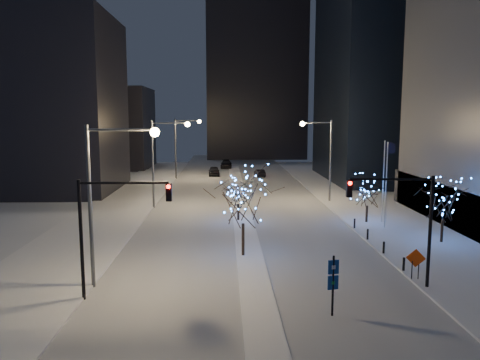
{
  "coord_description": "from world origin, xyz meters",
  "views": [
    {
      "loc": [
        -1.86,
        -26.04,
        10.54
      ],
      "look_at": [
        -0.53,
        13.98,
        5.0
      ],
      "focal_mm": 35.0,
      "sensor_mm": 36.0,
      "label": 1
    }
  ],
  "objects_px": {
    "traffic_signal_east": "(405,213)",
    "car_mid": "(260,173)",
    "wayfinding_sign": "(333,279)",
    "holiday_tree_plaza_near": "(444,201)",
    "car_far": "(226,164)",
    "traffic_signal_west": "(108,219)",
    "street_lamp_w_near": "(107,183)",
    "holiday_tree_median_far": "(238,192)",
    "street_lamp_w_far": "(182,140)",
    "car_near": "(214,171)",
    "street_lamp_w_mid": "(162,151)",
    "holiday_tree_median_near": "(243,198)",
    "street_lamp_east": "(323,150)",
    "construction_sign": "(416,261)",
    "holiday_tree_plaza_far": "(368,192)"
  },
  "relations": [
    {
      "from": "car_far",
      "to": "holiday_tree_median_far",
      "type": "distance_m",
      "value": 48.08
    },
    {
      "from": "street_lamp_w_far",
      "to": "car_far",
      "type": "height_order",
      "value": "street_lamp_w_far"
    },
    {
      "from": "traffic_signal_east",
      "to": "holiday_tree_median_far",
      "type": "distance_m",
      "value": 21.17
    },
    {
      "from": "holiday_tree_plaza_near",
      "to": "wayfinding_sign",
      "type": "distance_m",
      "value": 18.49
    },
    {
      "from": "street_lamp_w_mid",
      "to": "holiday_tree_median_far",
      "type": "relative_size",
      "value": 2.33
    },
    {
      "from": "street_lamp_w_mid",
      "to": "construction_sign",
      "type": "relative_size",
      "value": 5.03
    },
    {
      "from": "traffic_signal_west",
      "to": "street_lamp_east",
      "type": "bearing_deg",
      "value": 58.31
    },
    {
      "from": "traffic_signal_east",
      "to": "car_near",
      "type": "height_order",
      "value": "traffic_signal_east"
    },
    {
      "from": "traffic_signal_east",
      "to": "holiday_tree_plaza_near",
      "type": "bearing_deg",
      "value": 54.6
    },
    {
      "from": "car_near",
      "to": "holiday_tree_plaza_far",
      "type": "height_order",
      "value": "holiday_tree_plaza_far"
    },
    {
      "from": "street_lamp_w_near",
      "to": "car_near",
      "type": "height_order",
      "value": "street_lamp_w_near"
    },
    {
      "from": "street_lamp_w_mid",
      "to": "street_lamp_w_far",
      "type": "bearing_deg",
      "value": 90.0
    },
    {
      "from": "traffic_signal_west",
      "to": "car_far",
      "type": "xyz_separation_m",
      "value": [
        6.94,
        67.88,
        -3.98
      ]
    },
    {
      "from": "car_far",
      "to": "wayfinding_sign",
      "type": "height_order",
      "value": "wayfinding_sign"
    },
    {
      "from": "traffic_signal_east",
      "to": "holiday_tree_median_far",
      "type": "relative_size",
      "value": 1.63
    },
    {
      "from": "street_lamp_w_near",
      "to": "holiday_tree_median_far",
      "type": "xyz_separation_m",
      "value": [
        8.44,
        17.86,
        -3.53
      ]
    },
    {
      "from": "street_lamp_w_near",
      "to": "construction_sign",
      "type": "height_order",
      "value": "street_lamp_w_near"
    },
    {
      "from": "street_lamp_w_near",
      "to": "traffic_signal_east",
      "type": "distance_m",
      "value": 17.99
    },
    {
      "from": "street_lamp_east",
      "to": "holiday_tree_plaza_far",
      "type": "relative_size",
      "value": 2.13
    },
    {
      "from": "holiday_tree_plaza_far",
      "to": "street_lamp_w_far",
      "type": "bearing_deg",
      "value": 122.12
    },
    {
      "from": "holiday_tree_median_near",
      "to": "holiday_tree_median_far",
      "type": "height_order",
      "value": "holiday_tree_median_near"
    },
    {
      "from": "car_near",
      "to": "construction_sign",
      "type": "xyz_separation_m",
      "value": [
        14.01,
        -53.59,
        0.55
      ]
    },
    {
      "from": "traffic_signal_east",
      "to": "car_mid",
      "type": "relative_size",
      "value": 1.79
    },
    {
      "from": "street_lamp_w_mid",
      "to": "street_lamp_w_far",
      "type": "relative_size",
      "value": 1.0
    },
    {
      "from": "street_lamp_east",
      "to": "holiday_tree_median_far",
      "type": "xyz_separation_m",
      "value": [
        -10.58,
        -10.14,
        -3.48
      ]
    },
    {
      "from": "holiday_tree_median_far",
      "to": "street_lamp_w_mid",
      "type": "bearing_deg",
      "value": 139.76
    },
    {
      "from": "street_lamp_w_far",
      "to": "car_near",
      "type": "relative_size",
      "value": 2.14
    },
    {
      "from": "car_mid",
      "to": "traffic_signal_west",
      "type": "bearing_deg",
      "value": 69.2
    },
    {
      "from": "wayfinding_sign",
      "to": "holiday_tree_plaza_near",
      "type": "bearing_deg",
      "value": 36.58
    },
    {
      "from": "traffic_signal_east",
      "to": "car_mid",
      "type": "bearing_deg",
      "value": 95.07
    },
    {
      "from": "street_lamp_w_mid",
      "to": "holiday_tree_plaza_far",
      "type": "distance_m",
      "value": 22.92
    },
    {
      "from": "street_lamp_w_far",
      "to": "car_far",
      "type": "xyz_separation_m",
      "value": [
        7.44,
        15.87,
        -5.72
      ]
    },
    {
      "from": "car_near",
      "to": "holiday_tree_median_near",
      "type": "height_order",
      "value": "holiday_tree_median_near"
    },
    {
      "from": "street_lamp_w_near",
      "to": "traffic_signal_west",
      "type": "height_order",
      "value": "street_lamp_w_near"
    },
    {
      "from": "car_mid",
      "to": "holiday_tree_plaza_near",
      "type": "height_order",
      "value": "holiday_tree_plaza_near"
    },
    {
      "from": "car_far",
      "to": "holiday_tree_median_far",
      "type": "height_order",
      "value": "holiday_tree_median_far"
    },
    {
      "from": "holiday_tree_median_far",
      "to": "wayfinding_sign",
      "type": "distance_m",
      "value": 22.95
    },
    {
      "from": "street_lamp_w_far",
      "to": "construction_sign",
      "type": "bearing_deg",
      "value": -68.82
    },
    {
      "from": "street_lamp_w_mid",
      "to": "car_mid",
      "type": "relative_size",
      "value": 2.56
    },
    {
      "from": "car_far",
      "to": "holiday_tree_plaza_far",
      "type": "bearing_deg",
      "value": -73.11
    },
    {
      "from": "car_far",
      "to": "holiday_tree_median_near",
      "type": "xyz_separation_m",
      "value": [
        1.0,
        -59.98,
        3.74
      ]
    },
    {
      "from": "street_lamp_w_near",
      "to": "wayfinding_sign",
      "type": "xyz_separation_m",
      "value": [
        12.75,
        -4.66,
        -4.48
      ]
    },
    {
      "from": "street_lamp_w_far",
      "to": "traffic_signal_east",
      "type": "height_order",
      "value": "street_lamp_w_far"
    },
    {
      "from": "street_lamp_east",
      "to": "traffic_signal_east",
      "type": "xyz_separation_m",
      "value": [
        -1.14,
        -29.0,
        -1.69
      ]
    },
    {
      "from": "street_lamp_w_near",
      "to": "car_far",
      "type": "relative_size",
      "value": 1.85
    },
    {
      "from": "traffic_signal_west",
      "to": "traffic_signal_east",
      "type": "xyz_separation_m",
      "value": [
        17.38,
        1.0,
        0.0
      ]
    },
    {
      "from": "street_lamp_w_mid",
      "to": "car_mid",
      "type": "distance_m",
      "value": 30.71
    },
    {
      "from": "car_far",
      "to": "holiday_tree_median_far",
      "type": "bearing_deg",
      "value": -87.3
    },
    {
      "from": "street_lamp_east",
      "to": "construction_sign",
      "type": "bearing_deg",
      "value": -89.55
    },
    {
      "from": "street_lamp_w_mid",
      "to": "holiday_tree_median_far",
      "type": "distance_m",
      "value": 11.6
    }
  ]
}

